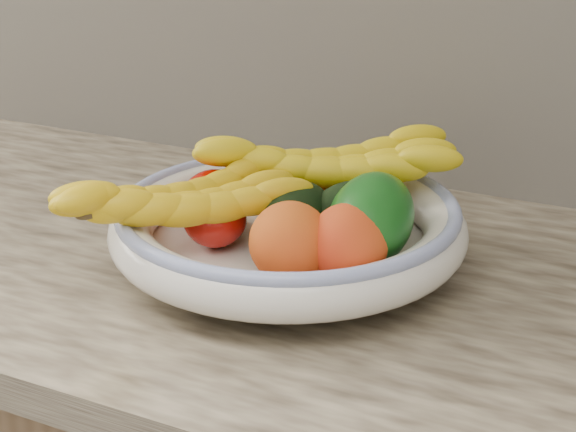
# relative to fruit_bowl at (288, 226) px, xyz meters

# --- Properties ---
(fruit_bowl) EXTENTS (0.39, 0.39, 0.08)m
(fruit_bowl) POSITION_rel_fruit_bowl_xyz_m (0.00, 0.00, 0.00)
(fruit_bowl) COLOR silver
(fruit_bowl) RESTS_ON kitchen_counter
(clementine_back_left) EXTENTS (0.06, 0.06, 0.04)m
(clementine_back_left) POSITION_rel_fruit_bowl_xyz_m (-0.02, 0.11, 0.01)
(clementine_back_left) COLOR #FF6305
(clementine_back_left) RESTS_ON fruit_bowl
(clementine_back_right) EXTENTS (0.07, 0.07, 0.05)m
(clementine_back_right) POSITION_rel_fruit_bowl_xyz_m (0.02, 0.10, 0.01)
(clementine_back_right) COLOR #E45204
(clementine_back_right) RESTS_ON fruit_bowl
(clementine_back_mid) EXTENTS (0.06, 0.06, 0.05)m
(clementine_back_mid) POSITION_rel_fruit_bowl_xyz_m (-0.01, 0.05, 0.01)
(clementine_back_mid) COLOR #DF5E04
(clementine_back_mid) RESTS_ON fruit_bowl
(clementine_extra) EXTENTS (0.05, 0.05, 0.05)m
(clementine_extra) POSITION_rel_fruit_bowl_xyz_m (0.01, 0.06, 0.01)
(clementine_extra) COLOR #F26005
(clementine_extra) RESTS_ON fruit_bowl
(tomato_left) EXTENTS (0.08, 0.08, 0.07)m
(tomato_left) POSITION_rel_fruit_bowl_xyz_m (-0.09, 0.00, 0.01)
(tomato_left) COLOR #9E0600
(tomato_left) RESTS_ON fruit_bowl
(tomato_near_left) EXTENTS (0.08, 0.08, 0.06)m
(tomato_near_left) POSITION_rel_fruit_bowl_xyz_m (-0.07, -0.05, 0.01)
(tomato_near_left) COLOR #B4130C
(tomato_near_left) RESTS_ON fruit_bowl
(avocado_center) EXTENTS (0.08, 0.11, 0.07)m
(avocado_center) POSITION_rel_fruit_bowl_xyz_m (0.01, -0.01, 0.02)
(avocado_center) COLOR black
(avocado_center) RESTS_ON fruit_bowl
(avocado_right) EXTENTS (0.12, 0.12, 0.07)m
(avocado_right) POSITION_rel_fruit_bowl_xyz_m (0.07, 0.03, 0.02)
(avocado_right) COLOR black
(avocado_right) RESTS_ON fruit_bowl
(green_mango) EXTENTS (0.13, 0.15, 0.12)m
(green_mango) POSITION_rel_fruit_bowl_xyz_m (0.10, -0.01, 0.03)
(green_mango) COLOR #0E4B10
(green_mango) RESTS_ON fruit_bowl
(peach_front) EXTENTS (0.11, 0.11, 0.08)m
(peach_front) POSITION_rel_fruit_bowl_xyz_m (0.04, -0.08, 0.02)
(peach_front) COLOR orange
(peach_front) RESTS_ON fruit_bowl
(peach_right) EXTENTS (0.11, 0.11, 0.08)m
(peach_right) POSITION_rel_fruit_bowl_xyz_m (0.09, -0.06, 0.02)
(peach_right) COLOR orange
(peach_right) RESTS_ON fruit_bowl
(banana_bunch_back) EXTENTS (0.33, 0.25, 0.09)m
(banana_bunch_back) POSITION_rel_fruit_bowl_xyz_m (0.01, 0.08, 0.04)
(banana_bunch_back) COLOR yellow
(banana_bunch_back) RESTS_ON fruit_bowl
(banana_bunch_front) EXTENTS (0.25, 0.30, 0.08)m
(banana_bunch_front) POSITION_rel_fruit_bowl_xyz_m (-0.09, -0.08, 0.03)
(banana_bunch_front) COLOR yellow
(banana_bunch_front) RESTS_ON fruit_bowl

